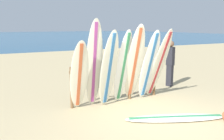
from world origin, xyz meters
TOP-DOWN VIEW (x-y plane):
  - ground_plane at (0.00, 0.00)m, footprint 120.00×120.00m
  - surfboard_rack at (-0.25, 2.02)m, footprint 3.02×0.09m
  - surfboard_leaning_far_left at (-1.59, 1.72)m, footprint 0.56×0.72m
  - surfboard_leaning_left at (-1.12, 1.77)m, footprint 0.56×0.71m
  - surfboard_leaning_center_left at (-0.74, 1.60)m, footprint 0.67×0.67m
  - surfboard_leaning_center at (-0.21, 1.71)m, footprint 0.58×0.69m
  - surfboard_leaning_center_right at (0.16, 1.65)m, footprint 0.68×1.05m
  - surfboard_leaning_right at (0.69, 1.63)m, footprint 0.61×0.78m
  - surfboard_leaning_far_right at (1.08, 1.63)m, footprint 0.64×1.01m
  - surfboard_lying_on_sand at (0.30, -0.05)m, footprint 2.60×1.51m
  - beachgoer_standing at (2.52, 2.74)m, footprint 0.24×0.32m

SIDE VIEW (x-z plane):
  - ground_plane at x=0.00m, z-range 0.00..0.00m
  - surfboard_lying_on_sand at x=0.30m, z-range -0.01..0.08m
  - surfboard_rack at x=-0.25m, z-range 0.15..1.34m
  - beachgoer_standing at x=2.52m, z-range 0.09..1.86m
  - surfboard_leaning_far_left at x=-1.59m, z-range 0.00..1.97m
  - surfboard_leaning_right at x=0.69m, z-range 0.00..2.22m
  - surfboard_leaning_center_left at x=-0.74m, z-range 0.00..2.23m
  - surfboard_leaning_center at x=-0.21m, z-range 0.00..2.24m
  - surfboard_leaning_far_right at x=1.08m, z-range 0.00..2.25m
  - surfboard_leaning_center_right at x=0.16m, z-range 0.00..2.39m
  - surfboard_leaning_left at x=-1.12m, z-range 0.00..2.53m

